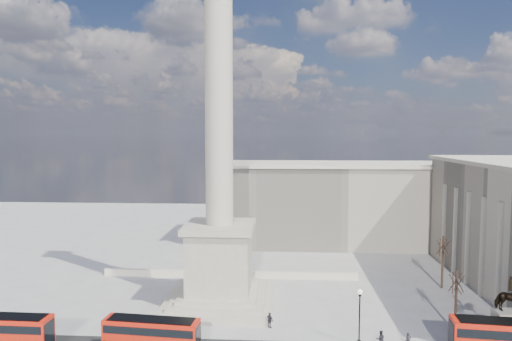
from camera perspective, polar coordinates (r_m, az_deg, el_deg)
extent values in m
plane|color=#A29F9A|center=(58.87, -5.20, -17.99)|extent=(180.00, 180.00, 0.00)
cube|color=#A8A08C|center=(63.28, -4.51, -15.84)|extent=(14.00, 14.00, 1.00)
cube|color=#A8A08C|center=(63.03, -4.51, -15.20)|extent=(12.00, 12.00, 0.50)
cube|color=#A8A08C|center=(62.86, -4.52, -14.77)|extent=(10.00, 10.00, 0.50)
cube|color=#A8A08C|center=(61.57, -4.54, -11.04)|extent=(8.00, 8.00, 8.00)
cube|color=#A8A08C|center=(60.53, -4.57, -7.03)|extent=(9.00, 9.00, 0.80)
cylinder|color=#AEA490|center=(59.48, -4.68, 9.61)|extent=(3.60, 3.60, 34.00)
cube|color=beige|center=(73.59, -3.32, -12.81)|extent=(40.00, 0.60, 1.10)
cube|color=#BCB19B|center=(95.58, 10.39, -4.21)|extent=(50.00, 16.00, 16.00)
cube|color=beige|center=(94.66, 10.46, 0.76)|extent=(51.00, 17.00, 0.60)
cube|color=red|center=(55.98, -29.14, -17.40)|extent=(10.16, 2.53, 3.72)
cube|color=black|center=(56.23, -29.12, -18.03)|extent=(9.75, 2.58, 0.83)
cube|color=black|center=(55.62, -29.19, -16.46)|extent=(9.75, 2.58, 0.83)
cube|color=black|center=(55.32, -29.23, -15.59)|extent=(9.14, 2.28, 0.06)
cube|color=red|center=(50.32, -12.91, -19.57)|extent=(9.92, 3.13, 3.59)
cube|color=black|center=(49.94, -12.93, -18.57)|extent=(9.54, 3.15, 0.80)
cube|color=black|center=(49.60, -12.95, -17.65)|extent=(8.93, 2.82, 0.05)
cube|color=black|center=(53.28, 29.17, -17.14)|extent=(10.62, 3.58, 0.89)
cube|color=black|center=(52.94, 29.21, -16.16)|extent=(9.94, 3.21, 0.06)
cylinder|color=black|center=(52.49, 12.80, -17.70)|extent=(0.15, 0.15, 5.58)
cylinder|color=black|center=(51.52, 12.86, -14.92)|extent=(0.28, 0.28, 0.28)
sphere|color=silver|center=(51.41, 12.86, -14.58)|extent=(0.52, 0.52, 0.52)
cube|color=beige|center=(57.22, 29.05, -17.05)|extent=(2.98, 2.05, 4.10)
imported|color=black|center=(56.12, 29.19, -13.90)|extent=(3.08, 1.59, 2.51)
cylinder|color=black|center=(55.65, 29.26, -12.38)|extent=(0.47, 0.47, 1.12)
sphere|color=black|center=(55.45, 29.29, -11.64)|extent=(0.34, 0.34, 0.34)
cylinder|color=#332319|center=(58.51, 23.71, -14.69)|extent=(0.29, 0.29, 7.31)
cylinder|color=#332319|center=(73.20, 22.29, -10.55)|extent=(0.33, 0.33, 7.74)
imported|color=#242026|center=(53.69, 18.50, -19.54)|extent=(0.69, 0.51, 1.72)
imported|color=#242026|center=(53.01, 15.31, -19.67)|extent=(0.94, 0.74, 1.93)
imported|color=#242026|center=(55.94, 1.72, -18.20)|extent=(1.12, 1.06, 1.86)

